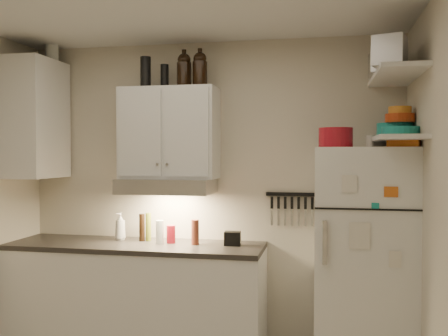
# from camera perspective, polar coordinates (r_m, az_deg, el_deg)

# --- Properties ---
(back_wall) EXTENTS (3.20, 0.02, 2.60)m
(back_wall) POSITION_cam_1_polar(r_m,az_deg,el_deg) (4.28, -1.68, -3.11)
(back_wall) COLOR beige
(back_wall) RESTS_ON ground
(base_cabinet) EXTENTS (2.10, 0.60, 0.88)m
(base_cabinet) POSITION_cam_1_polar(r_m,az_deg,el_deg) (4.30, -10.04, -14.77)
(base_cabinet) COLOR white
(base_cabinet) RESTS_ON floor
(countertop) EXTENTS (2.10, 0.62, 0.04)m
(countertop) POSITION_cam_1_polar(r_m,az_deg,el_deg) (4.20, -10.07, -8.73)
(countertop) COLOR #2C2926
(countertop) RESTS_ON base_cabinet
(upper_cabinet) EXTENTS (0.80, 0.33, 0.75)m
(upper_cabinet) POSITION_cam_1_polar(r_m,az_deg,el_deg) (4.18, -6.25, 3.98)
(upper_cabinet) COLOR white
(upper_cabinet) RESTS_ON back_wall
(side_cabinet) EXTENTS (0.33, 0.55, 1.00)m
(side_cabinet) POSITION_cam_1_polar(r_m,az_deg,el_deg) (4.54, -20.64, 5.27)
(side_cabinet) COLOR white
(side_cabinet) RESTS_ON left_wall
(range_hood) EXTENTS (0.76, 0.46, 0.12)m
(range_hood) POSITION_cam_1_polar(r_m,az_deg,el_deg) (4.12, -6.50, -2.04)
(range_hood) COLOR silver
(range_hood) RESTS_ON back_wall
(fridge) EXTENTS (0.70, 0.68, 1.70)m
(fridge) POSITION_cam_1_polar(r_m,az_deg,el_deg) (3.90, 15.61, -10.32)
(fridge) COLOR white
(fridge) RESTS_ON floor
(shelf_hi) EXTENTS (0.30, 0.95, 0.03)m
(shelf_hi) POSITION_cam_1_polar(r_m,az_deg,el_deg) (3.74, 19.02, 9.95)
(shelf_hi) COLOR white
(shelf_hi) RESTS_ON right_wall
(shelf_lo) EXTENTS (0.30, 0.95, 0.03)m
(shelf_lo) POSITION_cam_1_polar(r_m,az_deg,el_deg) (3.70, 18.96, 3.20)
(shelf_lo) COLOR white
(shelf_lo) RESTS_ON right_wall
(knife_strip) EXTENTS (0.42, 0.02, 0.03)m
(knife_strip) POSITION_cam_1_polar(r_m,az_deg,el_deg) (4.15, 7.71, -2.99)
(knife_strip) COLOR black
(knife_strip) RESTS_ON back_wall
(dutch_oven) EXTENTS (0.29, 0.29, 0.14)m
(dutch_oven) POSITION_cam_1_polar(r_m,az_deg,el_deg) (3.72, 12.64, 3.41)
(dutch_oven) COLOR maroon
(dutch_oven) RESTS_ON fridge
(book_stack) EXTENTS (0.28, 0.31, 0.09)m
(book_stack) POSITION_cam_1_polar(r_m,az_deg,el_deg) (3.67, 20.08, 2.94)
(book_stack) COLOR orange
(book_stack) RESTS_ON fridge
(spice_jar) EXTENTS (0.07, 0.07, 0.09)m
(spice_jar) POSITION_cam_1_polar(r_m,az_deg,el_deg) (3.79, 16.33, 2.94)
(spice_jar) COLOR silver
(spice_jar) RESTS_ON fridge
(stock_pot) EXTENTS (0.27, 0.27, 0.18)m
(stock_pot) POSITION_cam_1_polar(r_m,az_deg,el_deg) (3.99, 17.99, 10.98)
(stock_pot) COLOR silver
(stock_pot) RESTS_ON shelf_hi
(tin_a) EXTENTS (0.23, 0.22, 0.19)m
(tin_a) POSITION_cam_1_polar(r_m,az_deg,el_deg) (3.69, 18.21, 11.76)
(tin_a) COLOR #AAAAAD
(tin_a) RESTS_ON shelf_hi
(tin_b) EXTENTS (0.24, 0.24, 0.19)m
(tin_b) POSITION_cam_1_polar(r_m,az_deg,el_deg) (3.47, 18.42, 12.51)
(tin_b) COLOR #AAAAAD
(tin_b) RESTS_ON shelf_hi
(bowl_teal) EXTENTS (0.26, 0.26, 0.10)m
(bowl_teal) POSITION_cam_1_polar(r_m,az_deg,el_deg) (3.90, 18.93, 4.10)
(bowl_teal) COLOR teal
(bowl_teal) RESTS_ON shelf_lo
(bowl_orange) EXTENTS (0.21, 0.21, 0.06)m
(bowl_orange) POSITION_cam_1_polar(r_m,az_deg,el_deg) (3.82, 19.45, 5.39)
(bowl_orange) COLOR #BD3911
(bowl_orange) RESTS_ON bowl_teal
(bowl_yellow) EXTENTS (0.16, 0.16, 0.05)m
(bowl_yellow) POSITION_cam_1_polar(r_m,az_deg,el_deg) (3.82, 19.46, 6.24)
(bowl_yellow) COLOR orange
(bowl_yellow) RESTS_ON bowl_orange
(plates) EXTENTS (0.32, 0.32, 0.07)m
(plates) POSITION_cam_1_polar(r_m,az_deg,el_deg) (3.69, 19.56, 3.95)
(plates) COLOR teal
(plates) RESTS_ON shelf_lo
(growler_a) EXTENTS (0.15, 0.15, 0.28)m
(growler_a) POSITION_cam_1_polar(r_m,az_deg,el_deg) (4.16, -4.58, 11.14)
(growler_a) COLOR black
(growler_a) RESTS_ON upper_cabinet
(growler_b) EXTENTS (0.15, 0.15, 0.28)m
(growler_b) POSITION_cam_1_polar(r_m,az_deg,el_deg) (4.10, -2.76, 11.27)
(growler_b) COLOR black
(growler_b) RESTS_ON upper_cabinet
(thermos_a) EXTENTS (0.09, 0.09, 0.20)m
(thermos_a) POSITION_cam_1_polar(r_m,az_deg,el_deg) (4.24, -6.81, 10.37)
(thermos_a) COLOR black
(thermos_a) RESTS_ON upper_cabinet
(thermos_b) EXTENTS (0.09, 0.09, 0.25)m
(thermos_b) POSITION_cam_1_polar(r_m,az_deg,el_deg) (4.22, -8.95, 10.76)
(thermos_b) COLOR black
(thermos_b) RESTS_ON upper_cabinet
(side_jar) EXTENTS (0.14, 0.14, 0.15)m
(side_jar) POSITION_cam_1_polar(r_m,az_deg,el_deg) (4.68, -19.06, 12.27)
(side_jar) COLOR silver
(side_jar) RESTS_ON side_cabinet
(soap_bottle) EXTENTS (0.13, 0.13, 0.26)m
(soap_bottle) POSITION_cam_1_polar(r_m,az_deg,el_deg) (4.36, -11.77, -6.37)
(soap_bottle) COLOR white
(soap_bottle) RESTS_ON countertop
(pepper_mill) EXTENTS (0.07, 0.07, 0.20)m
(pepper_mill) POSITION_cam_1_polar(r_m,az_deg,el_deg) (4.06, -3.32, -7.33)
(pepper_mill) COLOR brown
(pepper_mill) RESTS_ON countertop
(oil_bottle) EXTENTS (0.06, 0.06, 0.24)m
(oil_bottle) POSITION_cam_1_polar(r_m,az_deg,el_deg) (4.27, -8.64, -6.67)
(oil_bottle) COLOR #616C1B
(oil_bottle) RESTS_ON countertop
(vinegar_bottle) EXTENTS (0.06, 0.06, 0.23)m
(vinegar_bottle) POSITION_cam_1_polar(r_m,az_deg,el_deg) (4.27, -9.36, -6.71)
(vinegar_bottle) COLOR black
(vinegar_bottle) RESTS_ON countertop
(clear_bottle) EXTENTS (0.08, 0.08, 0.19)m
(clear_bottle) POSITION_cam_1_polar(r_m,az_deg,el_deg) (4.13, -7.35, -7.27)
(clear_bottle) COLOR silver
(clear_bottle) RESTS_ON countertop
(red_jar) EXTENTS (0.08, 0.08, 0.15)m
(red_jar) POSITION_cam_1_polar(r_m,az_deg,el_deg) (4.15, -6.08, -7.53)
(red_jar) COLOR maroon
(red_jar) RESTS_ON countertop
(caddy) EXTENTS (0.14, 0.10, 0.11)m
(caddy) POSITION_cam_1_polar(r_m,az_deg,el_deg) (4.03, 0.98, -8.05)
(caddy) COLOR black
(caddy) RESTS_ON countertop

